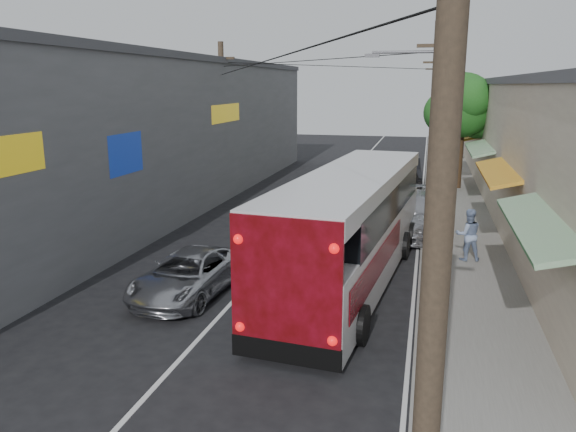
% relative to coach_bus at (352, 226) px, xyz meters
% --- Properties ---
extents(sidewalk, '(3.00, 80.00, 0.12)m').
position_rel_coach_bus_xyz_m(sidewalk, '(3.53, 10.92, -1.70)').
color(sidewalk, slate).
rests_on(sidewalk, ground).
extents(building_right, '(7.09, 40.00, 6.25)m').
position_rel_coach_bus_xyz_m(building_right, '(8.02, 12.92, 1.39)').
color(building_right, beige).
rests_on(building_right, ground).
extents(building_left, '(7.20, 36.00, 7.25)m').
position_rel_coach_bus_xyz_m(building_left, '(-11.46, 8.91, 1.89)').
color(building_left, slate).
rests_on(building_left, ground).
extents(utility_poles, '(11.80, 45.28, 8.00)m').
position_rel_coach_bus_xyz_m(utility_poles, '(0.16, 11.24, 2.37)').
color(utility_poles, '#473828').
rests_on(utility_poles, ground).
extents(street_tree, '(4.40, 4.00, 6.60)m').
position_rel_coach_bus_xyz_m(street_tree, '(3.91, 16.93, 2.91)').
color(street_tree, '#3F2B19').
rests_on(street_tree, ground).
extents(coach_bus, '(3.62, 11.97, 3.40)m').
position_rel_coach_bus_xyz_m(coach_bus, '(0.00, 0.00, 0.00)').
color(coach_bus, silver).
rests_on(coach_bus, ground).
extents(jeepney, '(2.37, 4.61, 1.24)m').
position_rel_coach_bus_xyz_m(jeepney, '(-4.37, -2.30, -1.14)').
color(jeepney, '#A8A9AF').
rests_on(jeepney, ground).
extents(parked_suv, '(2.65, 5.70, 1.61)m').
position_rel_coach_bus_xyz_m(parked_suv, '(1.63, 6.45, -0.96)').
color(parked_suv, '#A9AAB1').
rests_on(parked_suv, ground).
extents(parked_car_mid, '(1.73, 4.28, 1.46)m').
position_rel_coach_bus_xyz_m(parked_car_mid, '(0.98, 14.27, -1.03)').
color(parked_car_mid, '#28272D').
rests_on(parked_car_mid, ground).
extents(parked_car_far, '(2.11, 5.03, 1.61)m').
position_rel_coach_bus_xyz_m(parked_car_far, '(0.83, 17.92, -0.95)').
color(parked_car_far, black).
rests_on(parked_car_far, ground).
extents(pedestrian_near, '(0.57, 0.37, 1.54)m').
position_rel_coach_bus_xyz_m(pedestrian_near, '(2.43, 0.54, -0.87)').
color(pedestrian_near, pink).
rests_on(pedestrian_near, sidewalk).
extents(pedestrian_far, '(0.98, 0.83, 1.77)m').
position_rel_coach_bus_xyz_m(pedestrian_far, '(3.57, 2.72, -0.75)').
color(pedestrian_far, '#889EC6').
rests_on(pedestrian_far, sidewalk).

